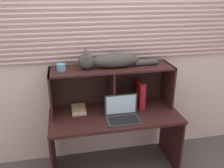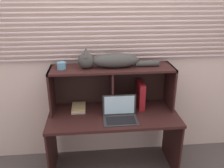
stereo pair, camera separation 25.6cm
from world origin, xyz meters
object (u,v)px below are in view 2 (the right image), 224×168
at_px(laptop, 120,114).
at_px(small_basket, 61,66).
at_px(cat, 109,60).
at_px(binder_upright, 140,95).
at_px(book_stack, 79,108).

xyz_separation_m(laptop, small_basket, (-0.58, 0.25, 0.46)).
xyz_separation_m(cat, laptop, (0.09, -0.25, -0.50)).
relative_size(cat, small_basket, 9.29).
xyz_separation_m(laptop, binder_upright, (0.26, 0.25, 0.10)).
bearing_deg(small_basket, laptop, -23.19).
bearing_deg(laptop, binder_upright, 43.81).
bearing_deg(cat, binder_upright, 0.00).
bearing_deg(small_basket, binder_upright, 0.00).
distance_m(cat, book_stack, 0.63).
relative_size(laptop, binder_upright, 1.16).
xyz_separation_m(binder_upright, book_stack, (-0.68, -0.00, -0.13)).
relative_size(cat, laptop, 2.45).
distance_m(laptop, binder_upright, 0.37).
relative_size(laptop, small_basket, 3.80).
bearing_deg(binder_upright, small_basket, 180.00).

